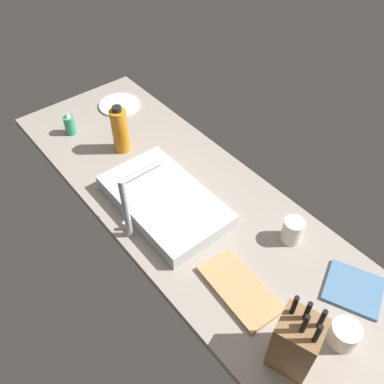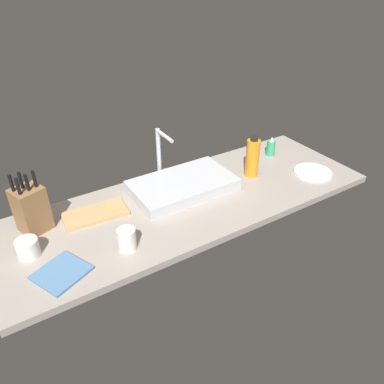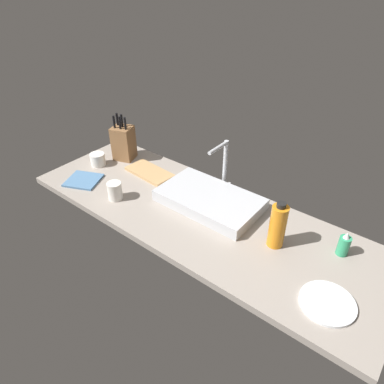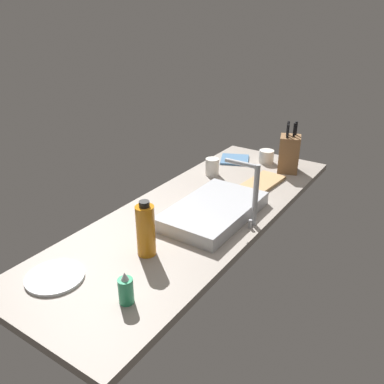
% 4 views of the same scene
% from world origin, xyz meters
% --- Properties ---
extents(countertop_slab, '(1.91, 0.66, 0.04)m').
position_xyz_m(countertop_slab, '(0.00, 0.00, 0.02)').
color(countertop_slab, gray).
rests_on(countertop_slab, ground).
extents(sink_basin, '(0.53, 0.31, 0.06)m').
position_xyz_m(sink_basin, '(0.01, 0.09, 0.07)').
color(sink_basin, '#B7BABF').
rests_on(sink_basin, countertop_slab).
extents(faucet, '(0.06, 0.17, 0.29)m').
position_xyz_m(faucet, '(-0.03, 0.26, 0.21)').
color(faucet, '#B7BABF').
rests_on(faucet, countertop_slab).
extents(knife_block, '(0.15, 0.15, 0.29)m').
position_xyz_m(knife_block, '(-0.72, 0.17, 0.15)').
color(knife_block, brown).
rests_on(knife_block, countertop_slab).
extents(cutting_board, '(0.31, 0.17, 0.02)m').
position_xyz_m(cutting_board, '(-0.46, 0.12, 0.04)').
color(cutting_board, tan).
rests_on(cutting_board, countertop_slab).
extents(soap_bottle, '(0.05, 0.05, 0.12)m').
position_xyz_m(soap_bottle, '(0.68, 0.16, 0.09)').
color(soap_bottle, '#2D9966').
rests_on(soap_bottle, countertop_slab).
extents(water_bottle, '(0.07, 0.07, 0.23)m').
position_xyz_m(water_bottle, '(0.42, 0.03, 0.14)').
color(water_bottle, orange).
rests_on(water_bottle, countertop_slab).
extents(dinner_plate, '(0.21, 0.21, 0.01)m').
position_xyz_m(dinner_plate, '(0.73, -0.14, 0.04)').
color(dinner_plate, white).
rests_on(dinner_plate, countertop_slab).
extents(dish_towel, '(0.24, 0.23, 0.01)m').
position_xyz_m(dish_towel, '(-0.71, -0.18, 0.04)').
color(dish_towel, teal).
rests_on(dish_towel, countertop_slab).
extents(coffee_mug, '(0.08, 0.08, 0.10)m').
position_xyz_m(coffee_mug, '(-0.42, -0.18, 0.08)').
color(coffee_mug, silver).
rests_on(coffee_mug, countertop_slab).
extents(ceramic_cup, '(0.09, 0.09, 0.08)m').
position_xyz_m(ceramic_cup, '(-0.79, 0.00, 0.07)').
color(ceramic_cup, silver).
rests_on(ceramic_cup, countertop_slab).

